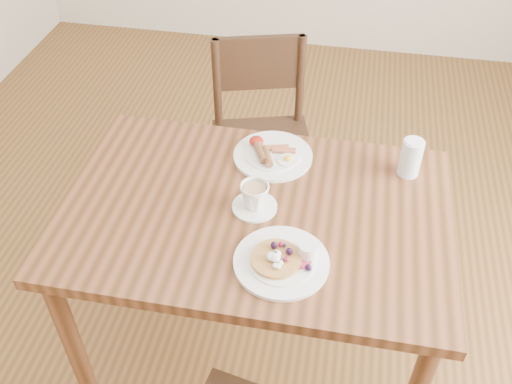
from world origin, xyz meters
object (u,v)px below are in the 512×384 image
water_glass (411,158)px  dining_table (256,231)px  breakfast_plate (272,154)px  chair_far (261,134)px  pancake_plate (283,259)px  teacup_saucer (255,198)px

water_glass → dining_table: bearing=-150.5°
dining_table → water_glass: size_ratio=9.23×
breakfast_plate → dining_table: bearing=-91.2°
chair_far → water_glass: 0.81m
dining_table → chair_far: chair_far is taller
pancake_plate → dining_table: bearing=120.0°
chair_far → teacup_saucer: bearing=82.6°
dining_table → teacup_saucer: bearing=140.8°
dining_table → water_glass: 0.55m
chair_far → breakfast_plate: chair_far is taller
dining_table → teacup_saucer: teacup_saucer is taller
chair_far → breakfast_plate: size_ratio=3.26×
breakfast_plate → teacup_saucer: (-0.01, -0.25, 0.03)m
chair_far → teacup_saucer: chair_far is taller
pancake_plate → breakfast_plate: bearing=103.5°
chair_far → breakfast_plate: bearing=88.3°
breakfast_plate → teacup_saucer: teacup_saucer is taller
dining_table → pancake_plate: (0.12, -0.20, 0.11)m
chair_far → breakfast_plate: 0.55m
pancake_plate → water_glass: bearing=53.2°
teacup_saucer → pancake_plate: bearing=-59.4°
dining_table → breakfast_plate: size_ratio=4.44×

